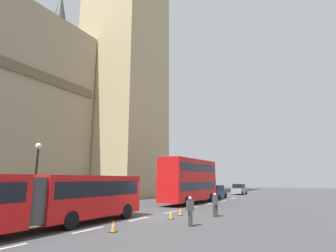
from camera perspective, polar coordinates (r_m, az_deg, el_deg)
The scene contains 12 objects.
ground_plane at distance 20.25m, azimuth -4.50°, elevation -18.87°, with size 160.00×160.00×0.00m, color #424244.
lane_centre_marking at distance 23.30m, azimuth 0.68°, elevation -17.89°, with size 39.00×0.16×0.01m.
articulated_bus at distance 15.73m, azimuth -28.23°, elevation -13.40°, with size 16.42×2.54×2.90m.
double_decker_bus at distance 31.25m, azimuth 4.69°, elevation -11.21°, with size 10.54×2.54×4.90m.
sedan_lead at distance 39.98m, azimuth 10.29°, elevation -13.66°, with size 4.40×1.86×1.85m.
sedan_trailing at distance 51.00m, azimuth 14.98°, elevation -12.92°, with size 4.40×1.86×1.85m.
traffic_cone_west at distance 14.98m, azimuth -11.59°, elevation -20.28°, with size 0.36×0.36×0.58m.
traffic_cone_middle at distance 19.32m, azimuth 0.63°, elevation -18.42°, with size 0.36×0.36×0.58m.
traffic_cone_east at distance 21.25m, azimuth 2.62°, elevation -17.76°, with size 0.36×0.36×0.58m.
street_lamp at distance 21.44m, azimuth -26.37°, elevation -9.14°, with size 0.44×0.44×5.27m.
pedestrian_near_cones at distance 16.37m, azimuth 4.77°, elevation -17.45°, with size 0.46×0.44×1.69m.
pedestrian_by_kerb at distance 20.61m, azimuth 10.04°, elevation -16.05°, with size 0.45×0.45×1.69m.
Camera 1 is at (-16.68, -11.17, 2.67)m, focal length 28.55 mm.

